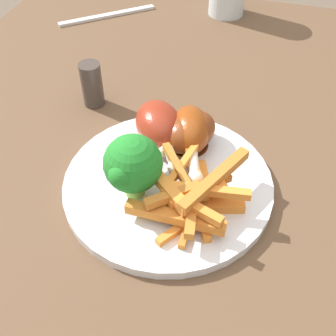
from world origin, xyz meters
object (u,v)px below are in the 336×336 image
Objects in this scene: chicken_drumstick_near at (187,134)px; fork at (107,15)px; dining_table at (125,263)px; broccoli_floret_front at (133,164)px; carrot_fries_pile at (194,195)px; dinner_plate at (168,183)px; pepper_shaker at (92,85)px; chicken_drumstick_far at (159,126)px; chicken_drumstick_extra at (191,132)px.

chicken_drumstick_near reaches higher than fork.
dining_table is at bearing 156.27° from chicken_drumstick_near.
carrot_fries_pile is at bearing -92.13° from broccoli_floret_front.
chicken_drumstick_near is 0.41m from fork.
pepper_shaker is (0.13, 0.15, 0.03)m from dinner_plate.
dinner_plate is 0.08m from chicken_drumstick_far.
dinner_plate is 2.00× the size of chicken_drumstick_far.
chicken_drumstick_near is at bearing -23.73° from dining_table.
chicken_drumstick_extra reaches higher than dining_table.
pepper_shaker is (0.06, 0.16, -0.00)m from chicken_drumstick_extra.
chicken_drumstick_near reaches higher than dinner_plate.
chicken_drumstick_far is 0.64× the size of fork.
dining_table is 4.90× the size of dinner_plate.
carrot_fries_pile is at bearing -161.35° from chicken_drumstick_near.
fork is at bearing 36.42° from chicken_drumstick_near.
chicken_drumstick_near is (0.11, -0.05, 0.14)m from dining_table.
broccoli_floret_front is (-0.03, 0.03, 0.05)m from dinner_plate.
broccoli_floret_front is at bearing 76.01° from fork.
broccoli_floret_front is 0.65× the size of chicken_drumstick_far.
chicken_drumstick_near is 0.17m from pepper_shaker.
chicken_drumstick_far is at bearing -0.58° from broccoli_floret_front.
broccoli_floret_front reaches higher than carrot_fries_pile.
dining_table is 0.19m from chicken_drumstick_near.
chicken_drumstick_extra reaches higher than carrot_fries_pile.
pepper_shaker is (0.06, 0.12, -0.00)m from chicken_drumstick_far.
dining_table is 0.49m from fork.
dinner_plate is 1.28× the size of fork.
broccoli_floret_front is 0.10m from chicken_drumstick_extra.
dining_table is 0.25m from pepper_shaker.
fork is 2.93× the size of pepper_shaker.
chicken_drumstick_near is at bearing 86.27° from fork.
broccoli_floret_front is at bearing 157.47° from chicken_drumstick_near.
broccoli_floret_front reaches higher than chicken_drumstick_near.
chicken_drumstick_near is 0.67× the size of fork.
dining_table is 18.44× the size of pepper_shaker.
dining_table is at bearing 73.35° from fork.
pepper_shaker is at bearing 49.76° from carrot_fries_pile.
broccoli_floret_front is at bearing 155.91° from chicken_drumstick_extra.
carrot_fries_pile is 1.05× the size of chicken_drumstick_near.
carrot_fries_pile is 1.10× the size of chicken_drumstick_far.
chicken_drumstick_near reaches higher than dining_table.
dinner_plate is (0.05, -0.04, 0.11)m from dining_table.
chicken_drumstick_far is 1.88× the size of pepper_shaker.
carrot_fries_pile is at bearing -130.24° from pepper_shaker.
chicken_drumstick_far is 0.39m from fork.
pepper_shaker reaches higher than dining_table.
dinner_plate is 0.20m from pepper_shaker.
pepper_shaker is at bearing 67.00° from chicken_drumstick_near.
dining_table is 0.16m from carrot_fries_pile.
dining_table is at bearing 152.04° from broccoli_floret_front.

